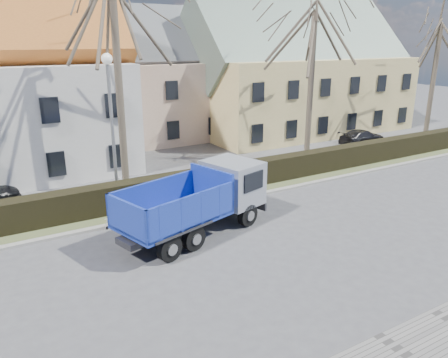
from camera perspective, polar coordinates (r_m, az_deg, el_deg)
ground at (r=16.69m, az=3.54°, el=-8.95°), size 120.00×120.00×0.00m
curb_far at (r=20.30m, az=-3.72°, el=-3.73°), size 80.00×0.30×0.12m
grass_strip at (r=21.65m, az=-5.64°, el=-2.40°), size 80.00×3.00×0.10m
hedge at (r=21.28m, az=-5.46°, el=-1.05°), size 60.00×0.90×1.30m
building_pink at (r=34.78m, az=-9.59°, el=11.83°), size 10.80×8.80×8.00m
building_yellow at (r=38.27m, az=9.55°, el=12.74°), size 18.80×10.80×8.50m
tree_1 at (r=21.80m, az=-13.73°, el=14.24°), size 9.20×9.20×12.65m
tree_2 at (r=27.85m, az=11.35°, el=13.38°), size 8.00×8.00×11.00m
tree_3 at (r=36.91m, az=25.79°, el=12.60°), size 7.60×7.60×10.45m
dump_truck at (r=17.16m, az=-4.44°, el=-3.29°), size 7.14×4.24×2.68m
streetlight at (r=20.46m, az=-14.34°, el=6.01°), size 0.55×0.55×7.02m
cart_frame at (r=18.66m, az=-15.15°, el=-5.65°), size 0.67×0.52×0.54m
parked_car_b at (r=33.89m, az=17.59°, el=5.20°), size 4.01×1.82×1.14m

